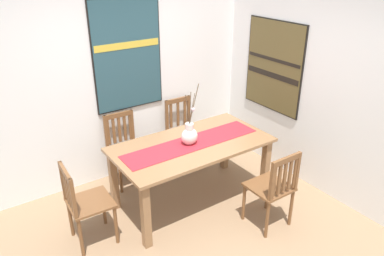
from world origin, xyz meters
name	(u,v)px	position (x,y,z in m)	size (l,w,h in m)	color
ground_plane	(204,247)	(0.00, 0.00, -0.01)	(6.40, 6.40, 0.03)	#8E7051
wall_back	(118,75)	(0.00, 1.86, 1.35)	(6.40, 0.12, 2.70)	white
wall_side	(339,87)	(1.86, 0.00, 1.35)	(0.12, 6.40, 2.70)	white
dining_table	(192,152)	(0.34, 0.72, 0.67)	(1.79, 0.94, 0.78)	#8E6642
table_runner	(192,143)	(0.34, 0.72, 0.78)	(1.65, 0.36, 0.01)	#B7232D
centerpiece_vase	(189,135)	(0.30, 0.72, 0.90)	(0.24, 0.19, 0.68)	silver
chair_0	(125,146)	(-0.11, 1.59, 0.49)	(0.43, 0.43, 0.91)	brown
chair_1	(183,130)	(0.78, 1.58, 0.48)	(0.43, 0.43, 0.92)	brown
chair_2	(84,202)	(-0.94, 0.74, 0.49)	(0.44, 0.44, 0.90)	brown
chair_3	(274,187)	(0.79, -0.14, 0.49)	(0.42, 0.42, 0.92)	brown
painting_on_back_wall	(127,55)	(0.12, 1.79, 1.59)	(0.91, 0.05, 1.37)	black
painting_on_side_wall	(274,66)	(1.79, 0.95, 1.39)	(0.05, 0.96, 1.19)	black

